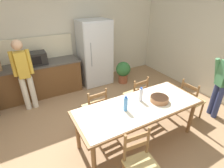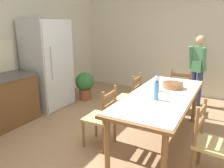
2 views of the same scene
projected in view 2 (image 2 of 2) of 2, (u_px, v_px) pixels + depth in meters
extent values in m
plane|color=#9E7A56|center=(119.00, 152.00, 3.13)|extent=(8.32, 8.32, 0.00)
cube|color=beige|center=(178.00, 37.00, 5.49)|extent=(0.12, 5.20, 2.90)
cube|color=silver|center=(48.00, 65.00, 4.68)|extent=(0.88, 0.68, 1.87)
cube|color=silver|center=(60.00, 66.00, 4.51)|extent=(0.84, 0.02, 1.79)
cylinder|color=#A5AAB2|center=(52.00, 64.00, 4.26)|extent=(0.02, 0.02, 0.65)
cylinder|color=brown|center=(164.00, 163.00, 2.30)|extent=(0.07, 0.07, 0.73)
cylinder|color=brown|center=(194.00, 103.00, 4.03)|extent=(0.07, 0.07, 0.73)
cylinder|color=brown|center=(107.00, 146.00, 2.62)|extent=(0.07, 0.07, 0.73)
cylinder|color=brown|center=(158.00, 97.00, 4.35)|extent=(0.07, 0.07, 0.73)
cube|color=brown|center=(162.00, 96.00, 3.22)|extent=(2.24, 0.90, 0.04)
cube|color=beige|center=(162.00, 94.00, 3.22)|extent=(2.15, 0.86, 0.01)
cylinder|color=#4C8ED6|center=(156.00, 91.00, 2.95)|extent=(0.07, 0.07, 0.24)
cylinder|color=#2D51B2|center=(157.00, 82.00, 2.91)|extent=(0.04, 0.04, 0.03)
cylinder|color=silver|center=(157.00, 83.00, 3.33)|extent=(0.07, 0.07, 0.24)
cylinder|color=#2D51B2|center=(158.00, 75.00, 3.29)|extent=(0.04, 0.04, 0.03)
cylinder|color=#9E6642|center=(173.00, 85.00, 3.50)|extent=(0.32, 0.32, 0.09)
cylinder|color=#9E6642|center=(173.00, 83.00, 3.50)|extent=(0.31, 0.31, 0.02)
cylinder|color=olive|center=(192.00, 164.00, 2.53)|extent=(0.04, 0.04, 0.41)
cylinder|color=olive|center=(199.00, 150.00, 2.82)|extent=(0.04, 0.04, 0.41)
cube|color=tan|center=(213.00, 145.00, 2.53)|extent=(0.46, 0.44, 0.04)
cylinder|color=olive|center=(196.00, 127.00, 2.41)|extent=(0.04, 0.04, 0.46)
cylinder|color=olive|center=(204.00, 116.00, 2.69)|extent=(0.04, 0.04, 0.46)
cube|color=olive|center=(201.00, 111.00, 2.52)|extent=(0.36, 0.06, 0.07)
cube|color=olive|center=(200.00, 123.00, 2.56)|extent=(0.36, 0.06, 0.07)
cylinder|color=olive|center=(96.00, 125.00, 3.53)|extent=(0.04, 0.04, 0.41)
cylinder|color=olive|center=(84.00, 134.00, 3.22)|extent=(0.04, 0.04, 0.41)
cylinder|color=olive|center=(115.00, 129.00, 3.38)|extent=(0.04, 0.04, 0.41)
cylinder|color=olive|center=(104.00, 140.00, 3.07)|extent=(0.04, 0.04, 0.41)
cube|color=tan|center=(99.00, 118.00, 3.24)|extent=(0.43, 0.41, 0.04)
cylinder|color=olive|center=(115.00, 100.00, 3.25)|extent=(0.04, 0.04, 0.46)
cylinder|color=olive|center=(103.00, 108.00, 2.94)|extent=(0.04, 0.04, 0.46)
cube|color=olive|center=(109.00, 95.00, 3.07)|extent=(0.36, 0.04, 0.07)
cube|color=olive|center=(109.00, 106.00, 3.11)|extent=(0.36, 0.04, 0.07)
cylinder|color=olive|center=(123.00, 105.00, 4.38)|extent=(0.04, 0.04, 0.41)
cylinder|color=olive|center=(115.00, 111.00, 4.07)|extent=(0.04, 0.04, 0.41)
cylinder|color=olive|center=(139.00, 108.00, 4.24)|extent=(0.04, 0.04, 0.41)
cylinder|color=olive|center=(133.00, 114.00, 3.93)|extent=(0.04, 0.04, 0.41)
cube|color=tan|center=(128.00, 98.00, 4.09)|extent=(0.44, 0.43, 0.04)
cylinder|color=olive|center=(140.00, 84.00, 4.11)|extent=(0.04, 0.04, 0.46)
cylinder|color=olive|center=(133.00, 89.00, 3.80)|extent=(0.04, 0.04, 0.46)
cube|color=olive|center=(137.00, 80.00, 3.92)|extent=(0.36, 0.05, 0.07)
cube|color=olive|center=(137.00, 88.00, 3.96)|extent=(0.36, 0.05, 0.07)
cylinder|color=olive|center=(190.00, 100.00, 4.67)|extent=(0.04, 0.04, 0.41)
cylinder|color=olive|center=(173.00, 98.00, 4.82)|extent=(0.04, 0.04, 0.41)
cylinder|color=olive|center=(187.00, 105.00, 4.37)|extent=(0.04, 0.04, 0.41)
cylinder|color=olive|center=(169.00, 102.00, 4.53)|extent=(0.04, 0.04, 0.41)
cube|color=tan|center=(181.00, 91.00, 4.54)|extent=(0.42, 0.44, 0.04)
cylinder|color=olive|center=(190.00, 82.00, 4.25)|extent=(0.04, 0.04, 0.46)
cylinder|color=olive|center=(171.00, 80.00, 4.40)|extent=(0.04, 0.04, 0.46)
cube|color=olive|center=(181.00, 75.00, 4.29)|extent=(0.04, 0.36, 0.07)
cube|color=olive|center=(180.00, 82.00, 4.33)|extent=(0.04, 0.36, 0.07)
cylinder|color=navy|center=(199.00, 89.00, 4.83)|extent=(0.11, 0.11, 0.77)
cylinder|color=navy|center=(193.00, 88.00, 4.94)|extent=(0.11, 0.11, 0.77)
cube|color=#478456|center=(199.00, 59.00, 4.71)|extent=(0.24, 0.26, 0.54)
sphere|color=tan|center=(201.00, 40.00, 4.60)|extent=(0.20, 0.20, 0.20)
cylinder|color=#478456|center=(204.00, 59.00, 4.55)|extent=(0.22, 0.15, 0.52)
cylinder|color=#478456|center=(191.00, 58.00, 4.77)|extent=(0.22, 0.15, 0.52)
cylinder|color=brown|center=(85.00, 94.00, 5.29)|extent=(0.28, 0.28, 0.26)
sphere|color=#337038|center=(85.00, 82.00, 5.21)|extent=(0.44, 0.44, 0.44)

